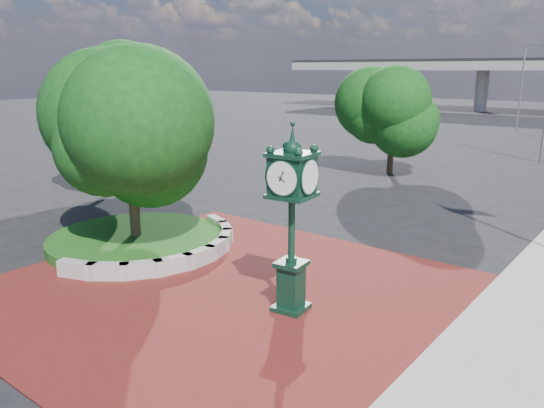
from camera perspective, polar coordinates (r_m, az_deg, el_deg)
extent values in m
plane|color=black|center=(16.08, -3.25, -8.07)|extent=(200.00, 200.00, 0.00)
cube|color=maroon|center=(15.39, -5.75, -9.09)|extent=(12.00, 12.00, 0.04)
cube|color=#9E9B93|center=(17.03, -20.17, -6.68)|extent=(1.29, 0.76, 0.54)
cube|color=#9E9B93|center=(16.58, -17.22, -7.00)|extent=(1.20, 1.04, 0.54)
cube|color=#9E9B93|center=(16.45, -13.85, -6.94)|extent=(1.00, 1.22, 0.54)
cube|color=#9E9B93|center=(16.65, -10.55, -6.49)|extent=(0.71, 1.30, 0.54)
cube|color=#9E9B93|center=(17.15, -7.80, -5.75)|extent=(0.35, 1.25, 0.54)
cube|color=#9E9B93|center=(17.88, -5.92, -4.84)|extent=(0.71, 1.30, 0.54)
cube|color=#9E9B93|center=(18.76, -5.01, -3.88)|extent=(1.00, 1.22, 0.54)
cube|color=#9E9B93|center=(19.69, -5.04, -3.00)|extent=(1.20, 1.04, 0.54)
cube|color=#9E9B93|center=(20.58, -5.89, -2.25)|extent=(1.29, 0.76, 0.54)
cylinder|color=#1E4E16|center=(19.49, -14.38, -3.81)|extent=(6.10, 6.10, 0.40)
cylinder|color=#9E9B93|center=(92.74, 9.50, 12.24)|extent=(1.80, 1.80, 6.00)
cylinder|color=#9E9B93|center=(84.88, 21.61, 11.27)|extent=(1.80, 1.80, 6.00)
cylinder|color=#38281C|center=(19.24, -14.54, -1.30)|extent=(0.36, 0.36, 2.17)
sphere|color=#103B14|center=(18.72, -15.05, 6.52)|extent=(5.20, 5.20, 5.20)
cylinder|color=#38281C|center=(28.41, -16.43, 3.84)|extent=(0.36, 0.36, 2.45)
sphere|color=#103B14|center=(28.05, -16.85, 9.68)|extent=(5.60, 5.60, 5.60)
cylinder|color=#38281C|center=(32.65, 12.61, 4.92)|extent=(0.36, 0.36, 1.92)
sphere|color=#103B14|center=(32.37, 12.83, 8.90)|extent=(4.40, 4.40, 4.40)
cube|color=black|center=(14.07, 2.04, -11.09)|extent=(0.90, 0.90, 0.16)
cube|color=black|center=(13.81, 2.07, -8.73)|extent=(0.62, 0.62, 1.12)
cube|color=black|center=(13.59, 2.09, -6.44)|extent=(0.79, 0.79, 0.12)
cylinder|color=black|center=(13.29, 2.12, -2.71)|extent=(0.17, 0.17, 1.73)
cube|color=black|center=(12.96, 2.18, 3.14)|extent=(1.01, 1.01, 0.91)
cylinder|color=white|center=(12.55, 1.10, 2.79)|extent=(0.81, 0.15, 0.81)
cylinder|color=white|center=(13.37, 3.20, 3.48)|extent=(0.81, 0.15, 0.81)
cylinder|color=white|center=(13.19, 0.37, 3.36)|extent=(0.15, 0.81, 0.81)
cylinder|color=white|center=(12.73, 4.05, 2.92)|extent=(0.15, 0.81, 0.81)
sphere|color=black|center=(12.85, 2.21, 5.90)|extent=(0.45, 0.45, 0.45)
cone|color=black|center=(12.80, 2.22, 7.39)|extent=(0.18, 0.18, 0.51)
cylinder|color=slate|center=(58.12, 25.20, 11.08)|extent=(0.15, 0.15, 8.30)
cube|color=slate|center=(57.85, 26.44, 15.08)|extent=(1.66, 0.32, 0.11)
cube|color=slate|center=(57.61, 27.14, 14.92)|extent=(0.48, 0.28, 0.14)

